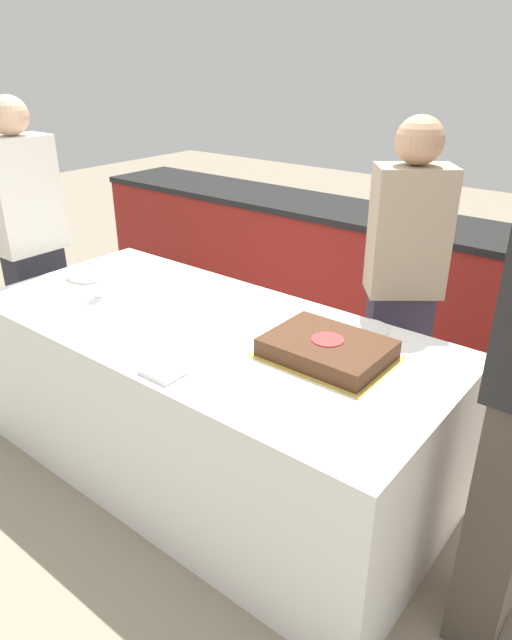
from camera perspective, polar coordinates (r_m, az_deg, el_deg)
ground_plane at (r=2.81m, az=-4.56°, el=-14.73°), size 14.00×14.00×0.00m
back_counter at (r=3.70m, az=11.75°, el=3.40°), size 4.40×0.58×0.92m
dining_table at (r=2.58m, az=-4.85°, el=-8.15°), size 2.10×0.96×0.77m
cake at (r=2.13m, az=7.12°, el=-2.85°), size 0.48×0.37×0.08m
plate_stack at (r=3.01m, az=-16.39°, el=4.51°), size 0.22×0.22×0.04m
wine_glass at (r=2.72m, az=-15.60°, el=4.74°), size 0.06×0.06×0.17m
side_plate_near_cake at (r=2.39m, az=11.08°, el=-0.81°), size 0.18×0.18×0.00m
utensil_pile at (r=2.05m, az=-9.29°, el=-5.07°), size 0.14×0.12×0.02m
person_cutting_cake at (r=2.63m, az=14.37°, el=2.65°), size 0.38×0.36×1.58m
person_seated_left at (r=3.32m, az=-21.51°, el=6.65°), size 0.20×0.34×1.62m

